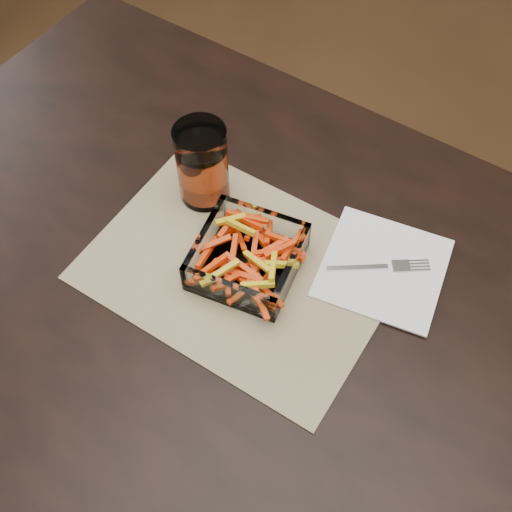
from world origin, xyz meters
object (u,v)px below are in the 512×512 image
at_px(fork, 382,267).
at_px(glass_bowl, 247,258).
at_px(dining_table, 307,356).
at_px(tumbler, 203,166).

bearing_deg(fork, glass_bowl, -93.33).
bearing_deg(glass_bowl, fork, 32.64).
relative_size(dining_table, glass_bowl, 9.14).
bearing_deg(tumbler, dining_table, -23.52).
xyz_separation_m(glass_bowl, fork, (0.17, 0.11, -0.02)).
bearing_deg(fork, tumbler, -120.68).
bearing_deg(tumbler, glass_bowl, -30.52).
relative_size(glass_bowl, fork, 1.28).
relative_size(tumbler, fork, 1.06).
xyz_separation_m(dining_table, glass_bowl, (-0.14, 0.04, 0.11)).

